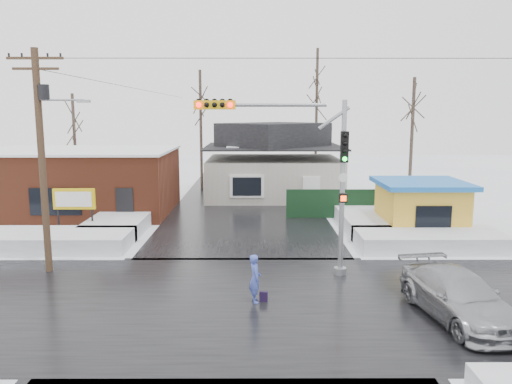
{
  "coord_description": "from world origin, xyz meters",
  "views": [
    {
      "loc": [
        0.52,
        -16.44,
        6.54
      ],
      "look_at": [
        0.59,
        5.54,
        3.0
      ],
      "focal_mm": 35.0,
      "sensor_mm": 36.0,
      "label": 1
    }
  ],
  "objects_px": {
    "traffic_signal": "(303,164)",
    "kiosk": "(420,207)",
    "marquee_sign": "(74,200)",
    "pedestrian": "(255,279)",
    "utility_pole": "(43,148)",
    "car": "(458,297)"
  },
  "relations": [
    {
      "from": "traffic_signal",
      "to": "kiosk",
      "type": "distance_m",
      "value": 10.43
    },
    {
      "from": "marquee_sign",
      "to": "kiosk",
      "type": "bearing_deg",
      "value": 1.55
    },
    {
      "from": "kiosk",
      "to": "pedestrian",
      "type": "height_order",
      "value": "kiosk"
    },
    {
      "from": "pedestrian",
      "to": "marquee_sign",
      "type": "bearing_deg",
      "value": 34.59
    },
    {
      "from": "marquee_sign",
      "to": "pedestrian",
      "type": "height_order",
      "value": "marquee_sign"
    },
    {
      "from": "kiosk",
      "to": "traffic_signal",
      "type": "bearing_deg",
      "value": -135.16
    },
    {
      "from": "kiosk",
      "to": "utility_pole",
      "type": "bearing_deg",
      "value": -159.56
    },
    {
      "from": "utility_pole",
      "to": "marquee_sign",
      "type": "xyz_separation_m",
      "value": [
        -1.07,
        5.99,
        -3.19
      ]
    },
    {
      "from": "pedestrian",
      "to": "traffic_signal",
      "type": "bearing_deg",
      "value": -43.56
    },
    {
      "from": "traffic_signal",
      "to": "car",
      "type": "relative_size",
      "value": 1.37
    },
    {
      "from": "utility_pole",
      "to": "pedestrian",
      "type": "height_order",
      "value": "utility_pole"
    },
    {
      "from": "pedestrian",
      "to": "car",
      "type": "relative_size",
      "value": 0.33
    },
    {
      "from": "marquee_sign",
      "to": "pedestrian",
      "type": "relative_size",
      "value": 1.5
    },
    {
      "from": "traffic_signal",
      "to": "marquee_sign",
      "type": "distance_m",
      "value": 13.42
    },
    {
      "from": "traffic_signal",
      "to": "kiosk",
      "type": "bearing_deg",
      "value": 44.84
    },
    {
      "from": "utility_pole",
      "to": "marquee_sign",
      "type": "relative_size",
      "value": 3.53
    },
    {
      "from": "car",
      "to": "pedestrian",
      "type": "bearing_deg",
      "value": 158.28
    },
    {
      "from": "utility_pole",
      "to": "pedestrian",
      "type": "bearing_deg",
      "value": -22.21
    },
    {
      "from": "marquee_sign",
      "to": "pedestrian",
      "type": "xyz_separation_m",
      "value": [
        9.54,
        -9.45,
        -1.07
      ]
    },
    {
      "from": "kiosk",
      "to": "pedestrian",
      "type": "xyz_separation_m",
      "value": [
        -8.96,
        -9.95,
        -0.61
      ]
    },
    {
      "from": "utility_pole",
      "to": "kiosk",
      "type": "xyz_separation_m",
      "value": [
        17.43,
        6.49,
        -3.65
      ]
    },
    {
      "from": "traffic_signal",
      "to": "utility_pole",
      "type": "relative_size",
      "value": 0.78
    }
  ]
}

